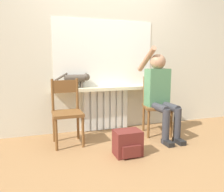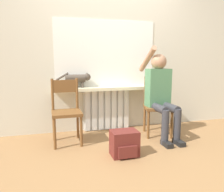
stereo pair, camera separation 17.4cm
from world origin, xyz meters
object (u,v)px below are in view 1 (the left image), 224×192
(chair_left, at_px, (67,111))
(chair_right, at_px, (156,105))
(person, at_px, (160,90))
(cat, at_px, (77,78))
(backpack, at_px, (128,143))

(chair_left, xyz_separation_m, chair_right, (1.36, -0.00, 0.00))
(person, height_order, cat, person)
(chair_right, bearing_deg, cat, 175.42)
(person, bearing_deg, backpack, -144.70)
(person, xyz_separation_m, backpack, (-0.72, -0.51, -0.54))
(chair_left, height_order, cat, cat)
(person, distance_m, backpack, 1.03)
(chair_left, bearing_deg, backpack, -45.66)
(cat, bearing_deg, backpack, -67.61)
(cat, bearing_deg, person, -23.81)
(person, xyz_separation_m, cat, (-1.14, 0.50, 0.17))
(cat, relative_size, backpack, 1.67)
(chair_right, xyz_separation_m, backpack, (-0.73, -0.61, -0.30))
(chair_right, xyz_separation_m, person, (-0.01, -0.11, 0.23))
(cat, xyz_separation_m, backpack, (0.42, -1.01, -0.70))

